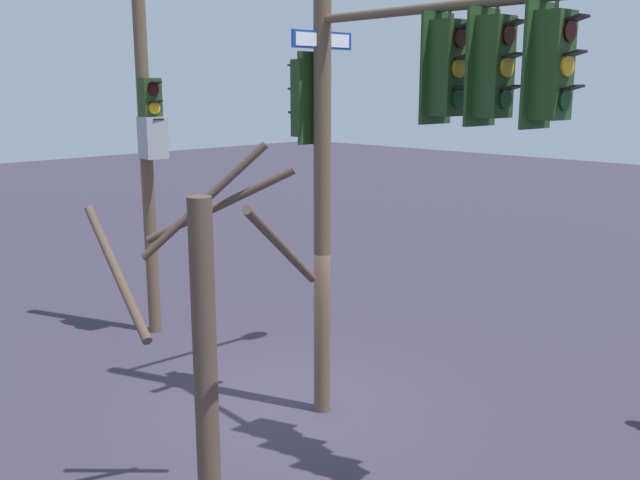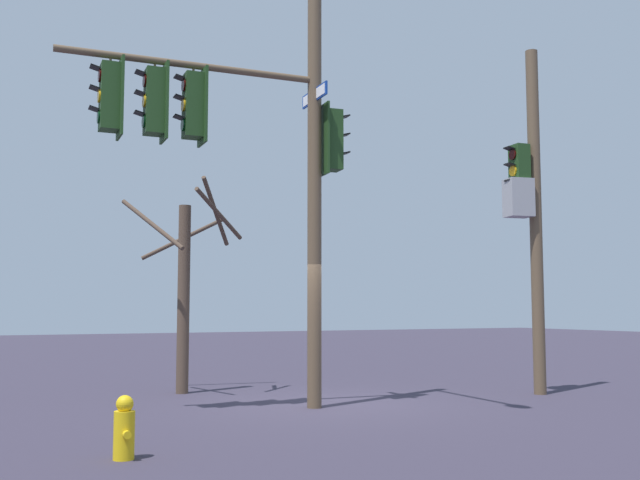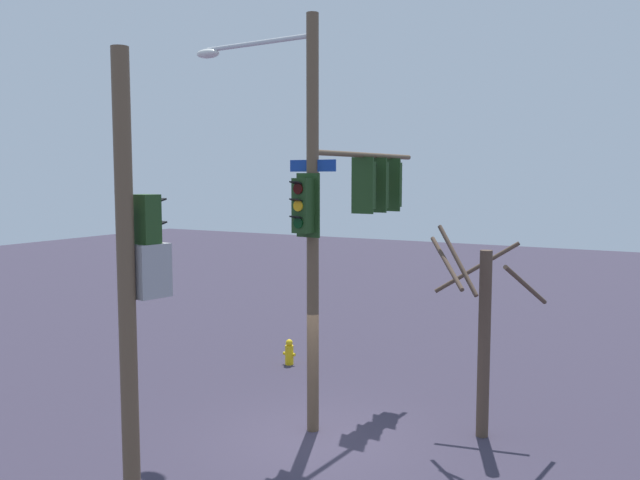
% 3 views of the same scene
% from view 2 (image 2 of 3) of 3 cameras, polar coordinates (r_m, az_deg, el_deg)
% --- Properties ---
extents(ground_plane, '(80.00, 80.00, 0.00)m').
position_cam_2_polar(ground_plane, '(13.72, 0.42, -12.47)').
color(ground_plane, '#342E3F').
extents(main_signal_pole_assembly, '(3.67, 5.14, 8.59)m').
position_cam_2_polar(main_signal_pole_assembly, '(13.10, -4.69, 8.99)').
color(main_signal_pole_assembly, brown).
rests_on(main_signal_pole_assembly, ground).
extents(secondary_pole_assembly, '(0.51, 0.80, 7.12)m').
position_cam_2_polar(secondary_pole_assembly, '(15.95, 15.66, 2.51)').
color(secondary_pole_assembly, brown).
rests_on(secondary_pole_assembly, ground).
extents(fire_hydrant, '(0.38, 0.24, 0.73)m').
position_cam_2_polar(fire_hydrant, '(9.12, -14.72, -13.78)').
color(fire_hydrant, yellow).
rests_on(fire_hydrant, ground).
extents(bare_tree_behind_pole, '(2.32, 2.46, 4.35)m').
position_cam_2_polar(bare_tree_behind_pole, '(15.66, -10.26, -3.28)').
color(bare_tree_behind_pole, '#4E3C30').
rests_on(bare_tree_behind_pole, ground).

